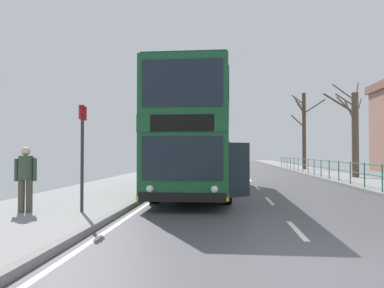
{
  "coord_description": "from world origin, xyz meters",
  "views": [
    {
      "loc": [
        -1.51,
        -5.4,
        1.63
      ],
      "look_at": [
        -2.73,
        8.44,
        1.96
      ],
      "focal_mm": 34.74,
      "sensor_mm": 36.0,
      "label": 1
    }
  ],
  "objects_px": {
    "double_decker_bus_main": "(199,136)",
    "pedestrian_with_backpack": "(26,174)",
    "bare_tree_far_00": "(354,131)",
    "bare_tree_far_01": "(304,128)",
    "bus_stop_sign_near": "(82,146)"
  },
  "relations": [
    {
      "from": "double_decker_bus_main",
      "to": "pedestrian_with_backpack",
      "type": "bearing_deg",
      "value": -121.72
    },
    {
      "from": "double_decker_bus_main",
      "to": "bare_tree_far_00",
      "type": "distance_m",
      "value": 12.15
    },
    {
      "from": "bare_tree_far_00",
      "to": "bare_tree_far_01",
      "type": "bearing_deg",
      "value": 93.73
    },
    {
      "from": "double_decker_bus_main",
      "to": "bus_stop_sign_near",
      "type": "bearing_deg",
      "value": -112.42
    },
    {
      "from": "pedestrian_with_backpack",
      "to": "bare_tree_far_01",
      "type": "distance_m",
      "value": 28.39
    },
    {
      "from": "double_decker_bus_main",
      "to": "bare_tree_far_00",
      "type": "relative_size",
      "value": 1.85
    },
    {
      "from": "bare_tree_far_00",
      "to": "bare_tree_far_01",
      "type": "xyz_separation_m",
      "value": [
        -0.72,
        10.99,
        0.92
      ]
    },
    {
      "from": "pedestrian_with_backpack",
      "to": "bus_stop_sign_near",
      "type": "distance_m",
      "value": 1.56
    },
    {
      "from": "pedestrian_with_backpack",
      "to": "double_decker_bus_main",
      "type": "bearing_deg",
      "value": 58.28
    },
    {
      "from": "double_decker_bus_main",
      "to": "bare_tree_far_00",
      "type": "height_order",
      "value": "bare_tree_far_00"
    },
    {
      "from": "double_decker_bus_main",
      "to": "bare_tree_far_01",
      "type": "height_order",
      "value": "bare_tree_far_01"
    },
    {
      "from": "bus_stop_sign_near",
      "to": "bare_tree_far_01",
      "type": "xyz_separation_m",
      "value": [
        10.78,
        25.31,
        2.07
      ]
    },
    {
      "from": "bare_tree_far_01",
      "to": "pedestrian_with_backpack",
      "type": "bearing_deg",
      "value": -115.5
    },
    {
      "from": "pedestrian_with_backpack",
      "to": "bare_tree_far_00",
      "type": "relative_size",
      "value": 0.27
    },
    {
      "from": "pedestrian_with_backpack",
      "to": "bare_tree_far_01",
      "type": "xyz_separation_m",
      "value": [
        12.16,
        25.5,
        2.78
      ]
    }
  ]
}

